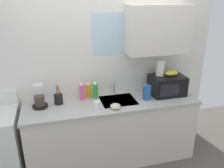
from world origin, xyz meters
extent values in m
cube|color=white|center=(0.00, 0.35, 1.25)|extent=(3.06, 0.10, 2.50)
cube|color=silver|center=(0.66, 0.14, 1.79)|extent=(0.84, 0.32, 0.62)
cube|color=silver|center=(0.09, 0.31, 1.73)|extent=(0.56, 0.02, 0.55)
cube|color=silver|center=(0.00, 0.00, 0.43)|extent=(2.26, 0.60, 0.86)
cube|color=#B7B7B2|center=(0.00, 0.00, 0.88)|extent=(2.29, 0.63, 0.03)
cube|color=#9EA0A5|center=(0.09, 0.02, 0.83)|extent=(0.46, 0.38, 0.14)
cylinder|color=#B2B5BA|center=(0.09, 0.24, 1.00)|extent=(0.03, 0.03, 0.19)
cube|color=black|center=(0.81, 0.05, 1.04)|extent=(0.46, 0.34, 0.27)
cube|color=black|center=(0.76, -0.12, 1.04)|extent=(0.28, 0.01, 0.17)
ellipsoid|color=gold|center=(0.86, 0.05, 1.20)|extent=(0.20, 0.11, 0.07)
cylinder|color=white|center=(0.71, 0.10, 1.28)|extent=(0.11, 0.11, 0.22)
cylinder|color=black|center=(-0.91, 0.08, 0.92)|extent=(0.19, 0.19, 0.03)
cylinder|color=#3F332D|center=(-0.91, 0.07, 1.00)|extent=(0.12, 0.12, 0.13)
cube|color=silver|center=(-0.91, 0.15, 1.05)|extent=(0.11, 0.09, 0.26)
cylinder|color=green|center=(-0.19, 0.18, 1.00)|extent=(0.07, 0.07, 0.20)
cone|color=white|center=(-0.19, 0.18, 1.12)|extent=(0.05, 0.05, 0.04)
cylinder|color=orange|center=(-0.28, 0.21, 1.00)|extent=(0.06, 0.06, 0.19)
cone|color=white|center=(-0.28, 0.21, 1.11)|extent=(0.05, 0.05, 0.04)
cylinder|color=#E55999|center=(-0.37, 0.16, 1.01)|extent=(0.06, 0.06, 0.22)
cone|color=white|center=(-0.37, 0.16, 1.14)|extent=(0.05, 0.05, 0.04)
cylinder|color=#2659A5|center=(0.47, -0.05, 1.00)|extent=(0.10, 0.10, 0.20)
cylinder|color=white|center=(-0.23, -0.14, 0.95)|extent=(0.08, 0.08, 0.09)
cylinder|color=black|center=(-0.68, 0.12, 0.97)|extent=(0.11, 0.11, 0.13)
cylinder|color=olive|center=(-0.69, 0.12, 1.04)|extent=(0.01, 0.02, 0.20)
cylinder|color=olive|center=(-0.66, 0.13, 1.04)|extent=(0.02, 0.02, 0.21)
cylinder|color=olive|center=(-0.68, 0.10, 1.05)|extent=(0.02, 0.02, 0.23)
ellipsoid|color=beige|center=(-0.01, -0.20, 0.93)|extent=(0.13, 0.13, 0.06)
camera|label=1|loc=(-0.72, -2.70, 2.26)|focal=37.86mm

